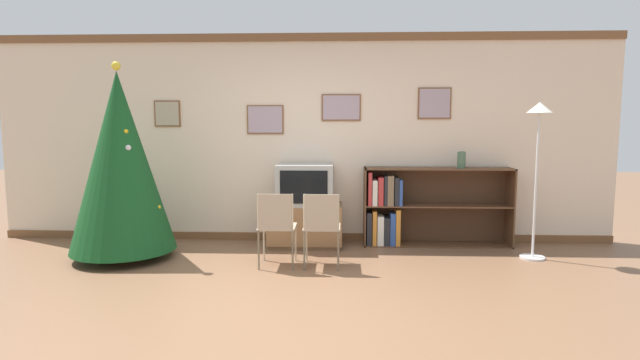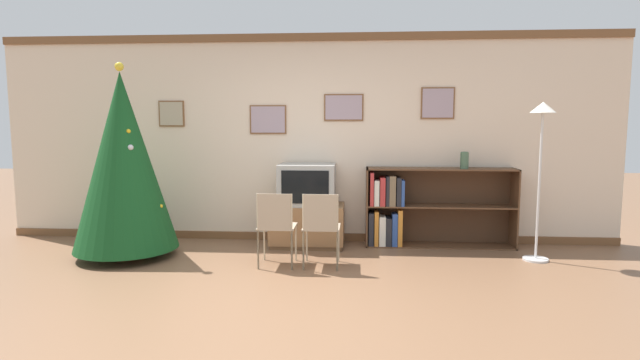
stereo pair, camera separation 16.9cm
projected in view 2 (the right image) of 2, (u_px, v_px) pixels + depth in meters
ground_plane at (277, 303)px, 4.34m from camera, size 24.00×24.00×0.00m
wall_back at (305, 139)px, 6.56m from camera, size 8.10×0.11×2.70m
christmas_tree at (123, 162)px, 5.74m from camera, size 1.18×1.18×2.24m
tv_console at (307, 225)px, 6.34m from camera, size 0.93×0.56×0.53m
television at (307, 184)px, 6.28m from camera, size 0.70×0.55×0.52m
folding_chair_left at (276, 224)px, 5.37m from camera, size 0.40×0.40×0.82m
folding_chair_right at (321, 225)px, 5.34m from camera, size 0.40×0.40×0.82m
bookshelf at (412, 209)px, 6.33m from camera, size 1.86×0.36×1.00m
vase at (464, 160)px, 6.17m from camera, size 0.10×0.10×0.21m
standing_lamp at (541, 140)px, 5.53m from camera, size 0.28×0.28×1.79m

